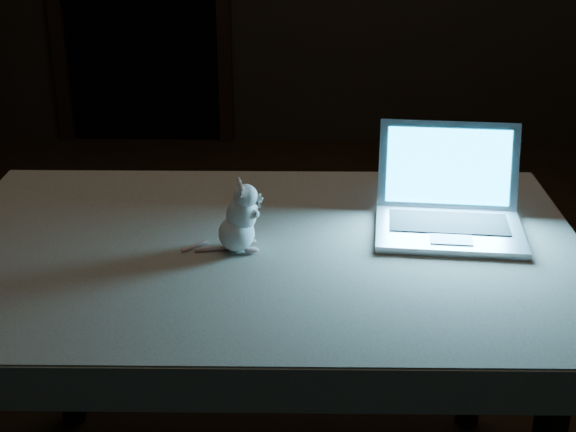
# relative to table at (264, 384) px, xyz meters

# --- Properties ---
(floor) EXTENTS (5.00, 5.00, 0.00)m
(floor) POSITION_rel_table_xyz_m (0.21, 0.63, -0.38)
(floor) COLOR black
(floor) RESTS_ON ground
(table) EXTENTS (1.43, 0.93, 0.76)m
(table) POSITION_rel_table_xyz_m (0.00, 0.00, 0.00)
(table) COLOR black
(table) RESTS_ON floor
(tablecloth) EXTENTS (1.61, 1.16, 0.09)m
(tablecloth) POSITION_rel_table_xyz_m (0.10, -0.00, 0.34)
(tablecloth) COLOR #C1B39E
(tablecloth) RESTS_ON table
(laptop) EXTENTS (0.37, 0.33, 0.24)m
(laptop) POSITION_rel_table_xyz_m (0.45, 0.07, 0.50)
(laptop) COLOR silver
(laptop) RESTS_ON tablecloth
(plush_mouse) EXTENTS (0.15, 0.15, 0.17)m
(plush_mouse) POSITION_rel_table_xyz_m (-0.06, -0.02, 0.47)
(plush_mouse) COLOR white
(plush_mouse) RESTS_ON tablecloth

